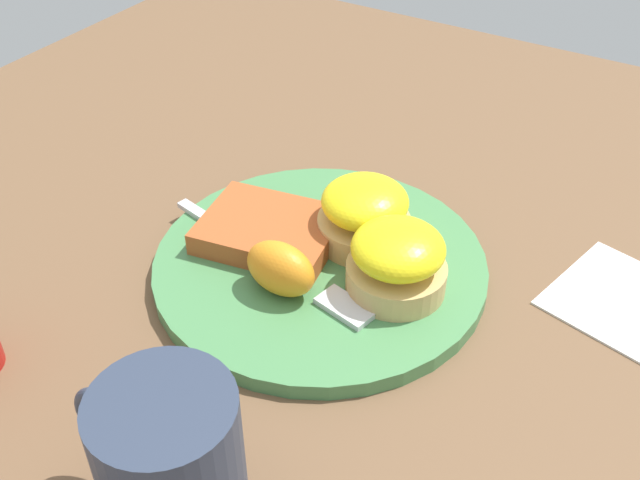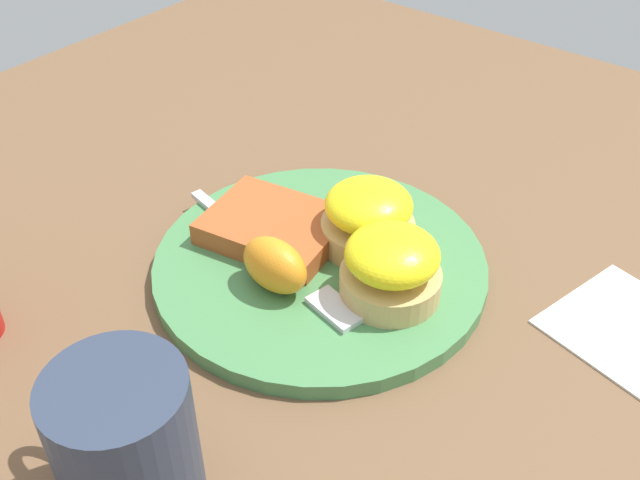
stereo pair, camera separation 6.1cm
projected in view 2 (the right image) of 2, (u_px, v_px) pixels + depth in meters
ground_plane at (320, 271)px, 0.63m from camera, size 1.10×1.10×0.00m
plate at (320, 265)px, 0.63m from camera, size 0.28×0.28×0.01m
sandwich_benedict_left at (394, 265)px, 0.58m from camera, size 0.08×0.08×0.06m
sandwich_benedict_right at (368, 217)px, 0.62m from camera, size 0.08×0.08×0.06m
hashbrown_patty at (278, 224)px, 0.65m from camera, size 0.13×0.11×0.02m
orange_wedge at (275, 265)px, 0.58m from camera, size 0.06×0.04×0.04m
fork at (278, 261)px, 0.62m from camera, size 0.22×0.06×0.00m
cup at (125, 444)px, 0.43m from camera, size 0.12×0.08×0.10m
napkin at (631, 329)px, 0.58m from camera, size 0.13×0.13×0.00m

